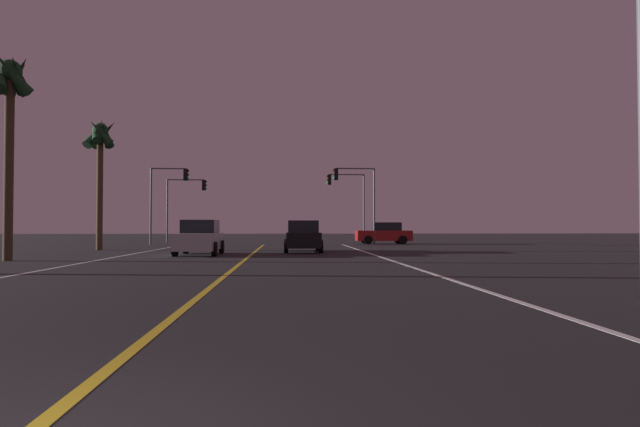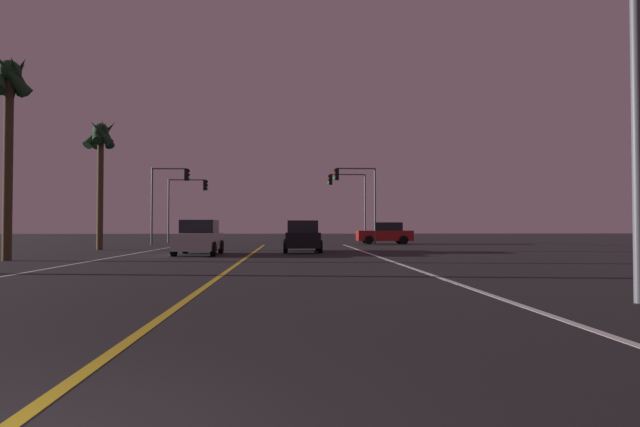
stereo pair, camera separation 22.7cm
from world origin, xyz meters
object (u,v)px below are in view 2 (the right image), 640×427
Objects in this scene: car_ahead_far at (302,237)px; street_lamp_right_near at (602,3)px; traffic_light_near_left at (170,188)px; palm_tree_left_far at (101,144)px; car_crossing_side at (385,234)px; traffic_light_near_right at (356,188)px; car_oncoming at (199,238)px; palm_tree_left_mid at (9,94)px; traffic_light_far_right at (348,192)px; traffic_light_far_left at (188,195)px.

street_lamp_right_near reaches higher than car_ahead_far.
traffic_light_near_left is at bearing -64.87° from street_lamp_right_near.
street_lamp_right_near is 1.09× the size of palm_tree_left_far.
traffic_light_near_left is (-16.58, -0.85, 3.45)m from car_crossing_side.
street_lamp_right_near is at bearing -53.49° from palm_tree_left_far.
car_oncoming is at bearing 56.76° from traffic_light_near_right.
car_crossing_side is at bearing 27.12° from palm_tree_left_far.
palm_tree_left_far is at bearing 88.89° from palm_tree_left_mid.
traffic_light_near_left is 0.68× the size of street_lamp_right_near.
car_oncoming is 0.50× the size of street_lamp_right_near.
traffic_light_far_right is 29.26m from palm_tree_left_mid.
car_crossing_side is 0.72× the size of traffic_light_far_right.
traffic_light_far_left is (0.31, 5.50, -0.22)m from traffic_light_near_left.
street_lamp_right_near is (0.61, -31.49, 1.08)m from traffic_light_near_right.
traffic_light_far_right reaches higher than traffic_light_far_left.
car_oncoming is 5.78m from car_ahead_far.
traffic_light_near_left is 15.17m from traffic_light_far_right.
traffic_light_far_left is at bearing 0.00° from traffic_light_far_right.
traffic_light_near_right is 24.95m from palm_tree_left_mid.
traffic_light_far_left is 14.58m from palm_tree_left_far.
street_lamp_right_near is at bearing 86.80° from car_crossing_side.
palm_tree_left_far reaches higher than traffic_light_far_right.
traffic_light_far_right is (-0.03, 5.50, 0.05)m from traffic_light_near_right.
traffic_light_near_right is 0.75× the size of palm_tree_left_far.
traffic_light_far_right is 37.01m from street_lamp_right_near.
car_ahead_far is 0.79× the size of traffic_light_far_left.
street_lamp_right_near is 21.42m from palm_tree_left_mid.
palm_tree_left_mid reaches higher than car_ahead_far.
traffic_light_near_right is at bearing 28.19° from palm_tree_left_far.
car_ahead_far is 0.72× the size of traffic_light_far_right.
palm_tree_left_far is at bearing -53.49° from street_lamp_right_near.
car_crossing_side is 19.42m from car_oncoming.
car_crossing_side is 1.00× the size of car_ahead_far.
traffic_light_far_left reaches higher than car_oncoming.
traffic_light_far_right is at bearing 154.65° from car_oncoming.
traffic_light_far_left is at bearing -68.65° from street_lamp_right_near.
palm_tree_left_far is (-6.76, 5.77, 5.42)m from car_oncoming.
palm_tree_left_far is (-2.09, -8.71, 1.97)m from traffic_light_near_left.
car_ahead_far is at bearing 75.82° from traffic_light_far_right.
traffic_light_near_right reaches higher than car_oncoming.
traffic_light_near_left reaches higher than traffic_light_far_left.
traffic_light_near_right reaches higher than traffic_light_near_left.
car_crossing_side is 0.55× the size of palm_tree_left_far.
traffic_light_near_left is 0.74× the size of palm_tree_left_far.
car_crossing_side is 0.74× the size of traffic_light_near_left.
palm_tree_left_mid reaches higher than traffic_light_far_right.
palm_tree_left_mid reaches higher than car_oncoming.
traffic_light_near_left is 0.68× the size of palm_tree_left_mid.
traffic_light_far_right reaches higher than car_ahead_far.
palm_tree_left_mid is (-17.05, 12.89, 1.32)m from street_lamp_right_near.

